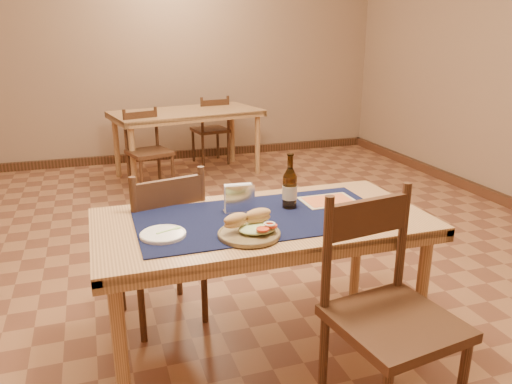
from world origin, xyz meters
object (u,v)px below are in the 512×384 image
object	(u,v)px
back_table	(187,118)
chair_main_far	(162,243)
beer_bottle	(290,188)
napkin_holder	(239,199)
main_table	(262,233)
chair_main_near	(387,312)
sandwich_plate	(251,229)

from	to	relation	value
back_table	chair_main_far	size ratio (longest dim) A/B	1.88
beer_bottle	napkin_holder	size ratio (longest dim) A/B	1.75
main_table	chair_main_far	distance (m)	0.66
chair_main_near	main_table	bearing A→B (deg)	118.63
main_table	sandwich_plate	size ratio (longest dim) A/B	5.77
main_table	chair_main_far	size ratio (longest dim) A/B	1.71
chair_main_far	napkin_holder	bearing A→B (deg)	-44.55
sandwich_plate	main_table	bearing A→B (deg)	58.10
back_table	beer_bottle	size ratio (longest dim) A/B	6.26
beer_bottle	back_table	bearing A→B (deg)	88.18
beer_bottle	main_table	bearing A→B (deg)	-154.64
chair_main_far	beer_bottle	xyz separation A→B (m)	(0.61, -0.37, 0.37)
back_table	sandwich_plate	world-z (taller)	sandwich_plate
main_table	back_table	bearing A→B (deg)	85.36
back_table	napkin_holder	bearing A→B (deg)	-96.22
chair_main_far	chair_main_near	size ratio (longest dim) A/B	0.93
chair_main_far	back_table	bearing A→B (deg)	76.51
back_table	sandwich_plate	size ratio (longest dim) A/B	6.34
back_table	chair_main_far	bearing A→B (deg)	-103.49
chair_main_far	sandwich_plate	distance (m)	0.79
back_table	beer_bottle	distance (m)	3.37
main_table	chair_main_near	xyz separation A→B (m)	(0.33, -0.61, -0.15)
main_table	napkin_holder	size ratio (longest dim) A/B	9.97
beer_bottle	napkin_holder	xyz separation A→B (m)	(-0.26, 0.03, -0.04)
main_table	chair_main_far	bearing A→B (deg)	133.73
chair_main_far	chair_main_near	world-z (taller)	chair_main_near
back_table	chair_main_near	size ratio (longest dim) A/B	1.76
main_table	chair_main_near	size ratio (longest dim) A/B	1.60
chair_main_near	back_table	bearing A→B (deg)	90.74
chair_main_near	sandwich_plate	xyz separation A→B (m)	(-0.46, 0.41, 0.26)
main_table	beer_bottle	distance (m)	0.27
chair_main_near	beer_bottle	bearing A→B (deg)	102.98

